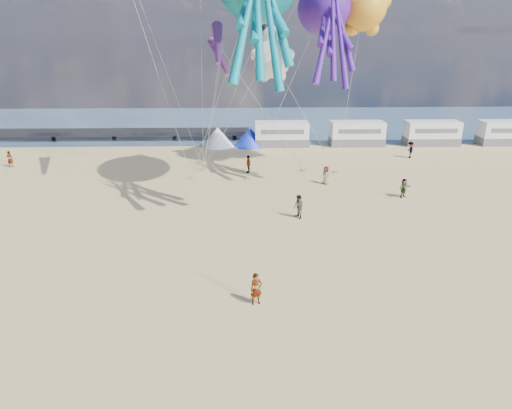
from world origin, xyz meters
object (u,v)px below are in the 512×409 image
sandbag_d (304,170)px  motorhome_0 (282,134)px  beachgoer_1 (299,207)px  sandbag_c (336,172)px  beachgoer_2 (410,150)px  kite_teddy_orange (363,7)px  beachgoer_4 (404,188)px  sandbag_b (248,179)px  motorhome_3 (506,133)px  tent_white (218,137)px  beachgoer_3 (248,164)px  sandbag_e (203,170)px  kite_octopus_purple (324,8)px  sandbag_a (192,178)px  windsock_mid (218,44)px  tent_blue (250,136)px  standing_person (256,289)px  beachgoer_5 (10,159)px  beachgoer_6 (326,175)px  motorhome_2 (432,133)px  windsock_right (220,57)px  motorhome_1 (357,133)px  kite_panda (272,59)px

sandbag_d → motorhome_0: bearing=97.6°
beachgoer_1 → sandbag_c: beachgoer_1 is taller
beachgoer_2 → kite_teddy_orange: bearing=-54.3°
beachgoer_4 → sandbag_b: size_ratio=3.37×
motorhome_3 → beachgoer_1: motorhome_3 is taller
tent_white → beachgoer_3: 12.12m
sandbag_e → kite_octopus_purple: 19.31m
kite_teddy_orange → sandbag_a: bearing=-150.2°
windsock_mid → tent_blue: bearing=77.0°
beachgoer_4 → sandbag_c: bearing=83.8°
standing_person → beachgoer_5: size_ratio=1.02×
standing_person → kite_octopus_purple: kite_octopus_purple is taller
beachgoer_2 → beachgoer_6: bearing=-48.7°
tent_white → sandbag_b: size_ratio=8.00×
sandbag_e → sandbag_d: bearing=-2.6°
motorhome_0 → beachgoer_5: 30.81m
beachgoer_6 → sandbag_a: bearing=-143.5°
motorhome_0 → sandbag_e: bearing=-129.9°
beachgoer_2 → windsock_mid: (-20.96, -9.73, 11.63)m
sandbag_d → windsock_mid: windsock_mid is taller
beachgoer_2 → sandbag_c: size_ratio=3.75×
sandbag_b → kite_octopus_purple: kite_octopus_purple is taller
motorhome_2 → tent_white: size_ratio=1.65×
motorhome_2 → kite_octopus_purple: kite_octopus_purple is taller
motorhome_3 → beachgoer_1: (-29.06, -23.72, -0.56)m
sandbag_a → sandbag_c: bearing=6.8°
beachgoer_2 → sandbag_c: beachgoer_2 is taller
motorhome_2 → sandbag_e: 29.96m
tent_white → windsock_right: size_ratio=0.70×
windsock_mid → windsock_right: windsock_mid is taller
sandbag_b → motorhome_3: bearing=22.9°
motorhome_3 → windsock_mid: windsock_mid is taller
motorhome_0 → standing_person: size_ratio=3.68×
standing_person → sandbag_b: size_ratio=3.59×
windsock_mid → beachgoer_5: bearing=159.5°
beachgoer_6 → windsock_right: 14.58m
windsock_mid → beachgoer_2: bearing=21.9°
motorhome_1 → beachgoer_4: 19.24m
beachgoer_3 → tent_blue: bearing=-173.9°
kite_panda → sandbag_b: bearing=-143.7°
beachgoer_4 → kite_panda: (-11.00, 9.22, 10.18)m
sandbag_d → kite_octopus_purple: size_ratio=0.04×
tent_white → beachgoer_5: bearing=-157.6°
sandbag_e → kite_panda: bearing=5.7°
sandbag_e → windsock_mid: size_ratio=0.08×
beachgoer_1 → beachgoer_4: 10.67m
tent_white → standing_person: 35.66m
tent_blue → windsock_right: (-2.83, -12.78, 10.13)m
motorhome_1 → beachgoer_4: size_ratio=3.92×
motorhome_3 → sandbag_d: motorhome_3 is taller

